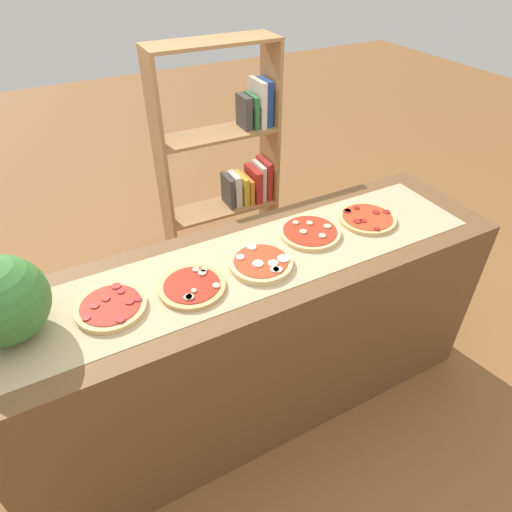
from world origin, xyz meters
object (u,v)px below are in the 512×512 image
pizza_mushroom_3 (310,232)px  pizza_pepperoni_4 (367,218)px  pizza_mozzarella_2 (261,263)px  watermelon (1,301)px  pizza_pepperoni_0 (111,307)px  pizza_mushroom_1 (192,286)px  bookshelf (233,182)px

pizza_mushroom_3 → pizza_pepperoni_4: pizza_mushroom_3 is taller
pizza_mozzarella_2 → watermelon: bearing=175.4°
pizza_pepperoni_0 → pizza_mushroom_3: bearing=3.8°
pizza_mushroom_1 → bookshelf: (0.67, 1.06, -0.25)m
pizza_mozzarella_2 → pizza_pepperoni_4: size_ratio=0.98×
pizza_mushroom_3 → bookshelf: 1.01m
pizza_mushroom_3 → bookshelf: bearing=83.9°
watermelon → bookshelf: bearing=38.3°
pizza_pepperoni_0 → pizza_pepperoni_4: size_ratio=0.96×
pizza_mushroom_1 → watermelon: bearing=173.3°
pizza_pepperoni_0 → pizza_mushroom_1: size_ratio=0.99×
pizza_pepperoni_0 → pizza_mushroom_1: (0.28, -0.03, -0.00)m
pizza_mushroom_1 → pizza_pepperoni_4: pizza_mushroom_1 is taller
pizza_pepperoni_4 → bookshelf: bookshelf is taller
pizza_pepperoni_0 → bookshelf: size_ratio=0.17×
pizza_pepperoni_4 → watermelon: watermelon is taller
pizza_pepperoni_4 → pizza_mozzarella_2: bearing=-173.9°
watermelon → pizza_mushroom_3: bearing=0.9°
pizza_mushroom_1 → pizza_mushroom_3: size_ratio=0.95×
pizza_pepperoni_4 → bookshelf: (-0.18, 1.00, -0.25)m
pizza_pepperoni_4 → pizza_mushroom_1: bearing=-176.0°
pizza_mushroom_1 → watermelon: size_ratio=0.86×
pizza_pepperoni_0 → pizza_mushroom_3: 0.86m
watermelon → bookshelf: (1.26, 0.99, -0.38)m
pizza_mozzarella_2 → watermelon: size_ratio=0.87×
pizza_mozzarella_2 → watermelon: (-0.87, 0.07, 0.13)m
pizza_pepperoni_0 → pizza_pepperoni_4: pizza_pepperoni_0 is taller
pizza_mushroom_1 → pizza_mushroom_3: same height
pizza_mushroom_3 → bookshelf: bookshelf is taller
pizza_mushroom_3 → bookshelf: (0.10, 0.98, -0.25)m
pizza_pepperoni_0 → pizza_mushroom_3: size_ratio=0.94×
pizza_mozzarella_2 → pizza_mushroom_3: (0.28, 0.09, -0.00)m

